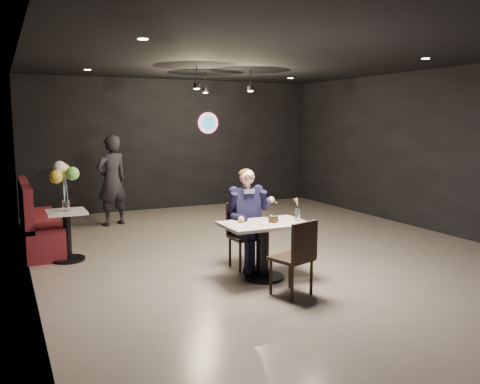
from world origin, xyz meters
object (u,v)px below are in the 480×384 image
chair_near (291,257)px  passerby (112,181)px  side_table (68,238)px  chair_far (246,236)px  booth_bench (40,215)px  balloon_vase (66,205)px  main_table (264,251)px  seated_man (246,218)px  sundae_glass (297,215)px

chair_near → passerby: 5.15m
chair_near → side_table: 3.48m
chair_far → booth_bench: 3.52m
balloon_vase → passerby: (1.13, 2.33, 0.06)m
main_table → balloon_vase: size_ratio=7.04×
main_table → seated_man: size_ratio=0.76×
chair_near → booth_bench: booth_bench is taller
chair_near → passerby: (-1.08, 5.01, 0.43)m
chair_far → chair_near: (0.00, -1.22, 0.00)m
chair_near → seated_man: bearing=73.0°
side_table → chair_near: bearing=-50.5°
side_table → seated_man: bearing=-33.5°
seated_man → balloon_vase: bearing=146.5°
chair_near → balloon_vase: 3.50m
sundae_glass → seated_man: bearing=126.2°
chair_far → balloon_vase: bearing=146.5°
booth_bench → balloon_vase: bearing=-73.3°
main_table → sundae_glass: size_ratio=6.83×
side_table → balloon_vase: balloon_vase is taller
side_table → booth_bench: bearing=106.7°
chair_far → booth_bench: (-2.51, 2.46, 0.09)m
passerby → side_table: bearing=43.4°
chair_near → sundae_glass: (0.45, 0.60, 0.37)m
main_table → seated_man: 0.65m
side_table → balloon_vase: 0.48m
balloon_vase → passerby: bearing=64.1°
seated_man → booth_bench: (-2.51, 2.46, -0.17)m
chair_far → balloon_vase: 2.68m
chair_near → balloon_vase: size_ratio=5.88×
chair_near → passerby: size_ratio=0.52×
chair_far → side_table: chair_far is taller
sundae_glass → side_table: bearing=142.0°
chair_near → side_table: (-2.21, 2.68, -0.11)m
seated_man → passerby: 3.95m
sundae_glass → passerby: passerby is taller
sundae_glass → balloon_vase: 3.38m
passerby → main_table: bearing=83.3°
chair_far → seated_man: bearing=0.0°
sundae_glass → side_table: (-2.67, 2.08, -0.48)m
seated_man → side_table: size_ratio=2.08×
seated_man → sundae_glass: (0.45, -0.62, 0.11)m
sundae_glass → passerby: 4.67m
sundae_glass → side_table: 3.42m
chair_far → chair_near: bearing=-90.0°
sundae_glass → chair_near: bearing=-126.9°
booth_bench → side_table: (0.30, -1.00, -0.20)m
sundae_glass → passerby: (-1.53, 4.41, 0.06)m
booth_bench → balloon_vase: (0.30, -1.00, 0.28)m
seated_man → booth_bench: bearing=135.6°
chair_near → seated_man: seated_man is taller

